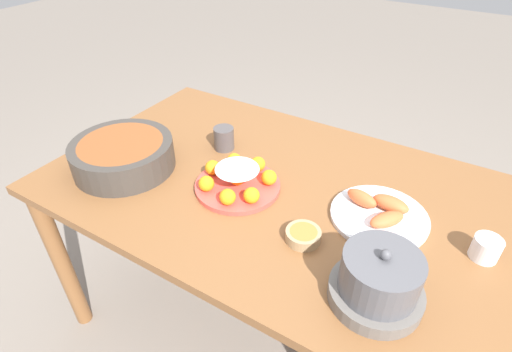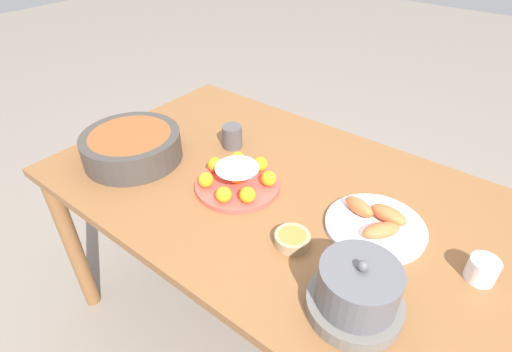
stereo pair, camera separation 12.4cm
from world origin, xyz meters
name	(u,v)px [view 1 (the left image)]	position (x,y,z in m)	size (l,w,h in m)	color
ground_plane	(270,319)	(0.00, 0.00, 0.00)	(12.00, 12.00, 0.00)	slate
dining_table	(273,206)	(0.00, 0.00, 0.63)	(1.44, 0.90, 0.72)	brown
cake_plate	(237,180)	(0.09, 0.07, 0.75)	(0.27, 0.27, 0.08)	#E04C42
serving_bowl	(123,154)	(0.48, 0.17, 0.77)	(0.33, 0.33, 0.10)	#3D3833
sauce_bowl	(303,235)	(-0.18, 0.17, 0.73)	(0.10, 0.10, 0.03)	tan
seafood_platter	(380,213)	(-0.33, -0.02, 0.73)	(0.28, 0.28, 0.06)	silver
cup_near	(224,138)	(0.26, -0.10, 0.76)	(0.07, 0.07, 0.08)	#4C4747
cup_far	(486,248)	(-0.61, -0.01, 0.75)	(0.07, 0.07, 0.06)	white
warming_pot	(378,281)	(-0.41, 0.26, 0.78)	(0.21, 0.21, 0.16)	#66605B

